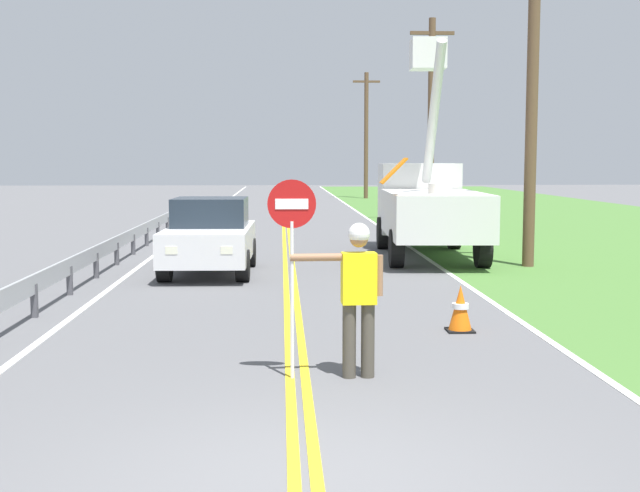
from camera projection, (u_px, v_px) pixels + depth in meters
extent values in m
plane|color=#5B5B5E|center=(306.00, 483.00, 6.63)|extent=(160.00, 160.00, 0.00)
cube|color=yellow|center=(284.00, 241.00, 26.50)|extent=(0.11, 110.00, 0.01)
cube|color=yellow|center=(290.00, 241.00, 26.51)|extent=(0.11, 110.00, 0.01)
cube|color=silver|center=(400.00, 240.00, 26.67)|extent=(0.12, 110.00, 0.01)
cube|color=silver|center=(173.00, 241.00, 26.33)|extent=(0.12, 110.00, 0.01)
cylinder|color=#474238|center=(368.00, 340.00, 9.83)|extent=(0.16, 0.16, 0.88)
cylinder|color=#474238|center=(349.00, 341.00, 9.81)|extent=(0.16, 0.16, 0.88)
cube|color=yellow|center=(359.00, 278.00, 9.74)|extent=(0.41, 0.26, 0.60)
cylinder|color=#996B4C|center=(316.00, 257.00, 9.67)|extent=(0.60, 0.12, 0.09)
cylinder|color=#996B4C|center=(379.00, 275.00, 9.76)|extent=(0.09, 0.09, 0.48)
sphere|color=#996B4C|center=(359.00, 238.00, 9.70)|extent=(0.22, 0.22, 0.22)
sphere|color=white|center=(359.00, 234.00, 9.69)|extent=(0.25, 0.25, 0.25)
cylinder|color=silver|center=(292.00, 301.00, 9.70)|extent=(0.04, 0.04, 1.85)
cylinder|color=#B71414|center=(292.00, 204.00, 9.58)|extent=(0.56, 0.03, 0.56)
cube|color=white|center=(292.00, 204.00, 9.57)|extent=(0.38, 0.01, 0.12)
cube|color=silver|center=(434.00, 214.00, 20.86)|extent=(2.51, 4.70, 1.10)
cube|color=silver|center=(418.00, 198.00, 24.27)|extent=(2.29, 2.20, 2.00)
cube|color=#1E2833|center=(414.00, 186.00, 25.26)|extent=(1.98, 0.15, 0.90)
cylinder|color=silver|center=(440.00, 189.00, 19.88)|extent=(0.56, 0.56, 0.24)
cylinder|color=silver|center=(434.00, 115.00, 20.97)|extent=(0.37, 2.76, 3.47)
cube|color=white|center=(428.00, 54.00, 22.07)|extent=(0.94, 0.94, 0.80)
cube|color=orange|center=(394.00, 171.00, 18.96)|extent=(0.63, 0.83, 0.59)
cylinder|color=black|center=(383.00, 233.00, 24.17)|extent=(0.36, 0.93, 0.92)
cylinder|color=black|center=(454.00, 233.00, 24.17)|extent=(0.36, 0.93, 0.92)
cylinder|color=black|center=(396.00, 248.00, 19.91)|extent=(0.36, 0.93, 0.92)
cylinder|color=black|center=(483.00, 248.00, 19.91)|extent=(0.36, 0.93, 0.92)
cube|color=silver|center=(210.00, 243.00, 18.81)|extent=(1.92, 4.14, 0.72)
cube|color=#1E2833|center=(210.00, 212.00, 18.99)|extent=(1.65, 1.75, 0.64)
cube|color=#EAEACC|center=(227.00, 250.00, 16.80)|extent=(0.24, 0.06, 0.16)
cube|color=#EAEACC|center=(172.00, 250.00, 16.77)|extent=(0.24, 0.06, 0.16)
cylinder|color=black|center=(243.00, 266.00, 17.60)|extent=(0.29, 0.69, 0.68)
cylinder|color=black|center=(164.00, 266.00, 17.56)|extent=(0.29, 0.69, 0.68)
cylinder|color=black|center=(250.00, 252.00, 20.13)|extent=(0.29, 0.69, 0.68)
cylinder|color=black|center=(181.00, 253.00, 20.09)|extent=(0.29, 0.69, 0.68)
cylinder|color=brown|center=(532.00, 83.00, 19.74)|extent=(0.28, 0.28, 8.71)
cylinder|color=brown|center=(431.00, 121.00, 34.27)|extent=(0.28, 0.28, 8.29)
cube|color=brown|center=(432.00, 33.00, 33.91)|extent=(1.80, 0.14, 0.14)
cylinder|color=brown|center=(366.00, 136.00, 55.82)|extent=(0.28, 0.28, 8.35)
cube|color=brown|center=(366.00, 82.00, 55.46)|extent=(1.80, 0.14, 0.14)
cone|color=orange|center=(460.00, 308.00, 12.48)|extent=(0.36, 0.36, 0.70)
cylinder|color=white|center=(460.00, 306.00, 12.47)|extent=(0.25, 0.25, 0.08)
cube|color=black|center=(460.00, 330.00, 12.51)|extent=(0.40, 0.40, 0.03)
cube|color=#9EA0A3|center=(125.00, 238.00, 21.51)|extent=(0.06, 32.00, 0.32)
cube|color=#4C4C51|center=(34.00, 301.00, 13.58)|extent=(0.10, 0.10, 0.55)
cube|color=#4C4C51|center=(70.00, 281.00, 15.86)|extent=(0.10, 0.10, 0.55)
cube|color=#4C4C51|center=(96.00, 266.00, 18.13)|extent=(0.10, 0.10, 0.55)
cube|color=#4C4C51|center=(117.00, 254.00, 20.40)|extent=(0.10, 0.10, 0.55)
cube|color=#4C4C51|center=(133.00, 245.00, 22.67)|extent=(0.10, 0.10, 0.55)
cube|color=#4C4C51|center=(147.00, 237.00, 24.94)|extent=(0.10, 0.10, 0.55)
cube|color=#4C4C51|center=(158.00, 230.00, 27.21)|extent=(0.10, 0.10, 0.55)
cube|color=#4C4C51|center=(167.00, 225.00, 29.48)|extent=(0.10, 0.10, 0.55)
cube|color=#4C4C51|center=(175.00, 220.00, 31.76)|extent=(0.10, 0.10, 0.55)
cube|color=#4C4C51|center=(182.00, 216.00, 34.03)|extent=(0.10, 0.10, 0.55)
cube|color=#4C4C51|center=(189.00, 213.00, 36.30)|extent=(0.10, 0.10, 0.55)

